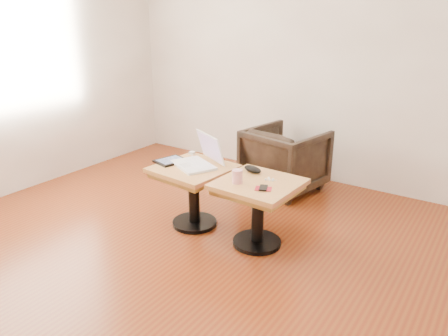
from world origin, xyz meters
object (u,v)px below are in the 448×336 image
Objects in this scene: striped_cup at (237,176)px; armchair at (285,159)px; laptop at (199,159)px; side_table_left at (194,182)px; side_table_right at (258,198)px.

armchair reaches higher than striped_cup.
armchair is at bearing 102.81° from laptop.
laptop is 0.68× the size of armchair.
laptop is 0.49m from striped_cup.
striped_cup is 0.14× the size of armchair.
side_table_left and side_table_right have the same top height.
side_table_left is 1.32× the size of laptop.
laptop is at bearing 79.58° from side_table_left.
side_table_right is 1.26× the size of laptop.
side_table_right is 1.17m from armchair.
side_table_left is 0.60m from side_table_right.
striped_cup is at bearing 8.27° from laptop.
striped_cup is 1.26m from armchair.
striped_cup is at bearing 111.01° from armchair.
laptop is at bearing 162.08° from striped_cup.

